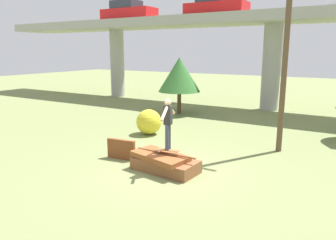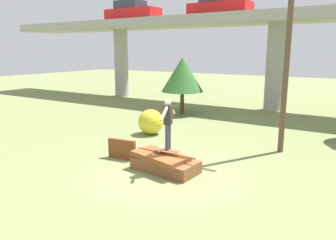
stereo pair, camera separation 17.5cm
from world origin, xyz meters
name	(u,v)px [view 2 (the right image)]	position (x,y,z in m)	size (l,w,h in m)	color
ground_plane	(165,171)	(0.00, 0.00, 0.00)	(80.00, 80.00, 0.00)	olive
scrap_pile	(164,163)	(-0.04, -0.02, 0.26)	(2.11, 1.26, 0.60)	brown
scrap_plank_loose	(122,149)	(-1.88, 0.18, 0.34)	(1.04, 0.26, 0.69)	brown
skateboard	(168,150)	(0.08, 0.03, 0.67)	(0.77, 0.36, 0.09)	brown
skater	(168,121)	(0.08, 0.03, 1.59)	(0.34, 1.19, 1.56)	#383D4C
highway_overpass	(278,25)	(0.00, 12.42, 5.10)	(44.00, 3.91, 5.86)	#9E9E99
car_on_overpass_mid	(132,12)	(-10.72, 12.20, 6.43)	(4.26, 1.63, 1.41)	red
car_on_overpass_right	(219,5)	(-3.57, 11.86, 6.44)	(3.87, 1.70, 1.46)	red
utility_pole	(288,45)	(2.53, 3.90, 3.83)	(1.30, 0.20, 7.40)	brown
tree_behind_left	(182,75)	(-4.19, 8.39, 2.28)	(2.44, 2.44, 3.28)	#4C3823
bush_yellow_flowering	(151,122)	(-2.99, 3.48, 0.56)	(1.11, 1.11, 1.11)	gold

